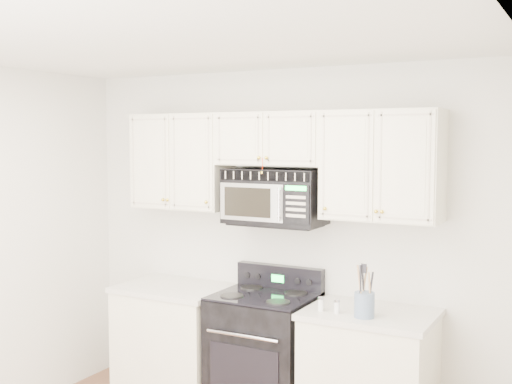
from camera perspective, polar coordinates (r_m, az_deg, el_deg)
The scene contains 9 objects.
room at distance 3.48m, azimuth -10.32°, elevation -8.18°, with size 3.51×3.51×2.61m.
base_cabinet_left at distance 5.29m, azimuth -7.13°, elevation -13.47°, with size 0.86×0.65×0.92m.
base_cabinet_right at distance 4.60m, azimuth 10.05°, elevation -16.34°, with size 0.86×0.65×0.92m.
range at distance 4.88m, azimuth 0.76°, elevation -14.26°, with size 0.71×0.65×1.11m.
upper_cabinets at distance 4.74m, azimuth 1.64°, elevation 3.04°, with size 2.44×0.37×0.75m.
microwave at distance 4.72m, azimuth 1.68°, elevation -0.38°, with size 0.73×0.42×0.40m.
utensil_crock at distance 4.27m, azimuth 9.61°, elevation -9.74°, with size 0.13×0.13×0.35m.
shaker_salt at distance 4.39m, azimuth 5.78°, elevation -9.87°, with size 0.04×0.04×0.10m.
shaker_pepper at distance 4.35m, azimuth 7.22°, elevation -10.06°, with size 0.04×0.04×0.09m.
Camera 1 is at (2.13, -2.64, 2.07)m, focal length 45.00 mm.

